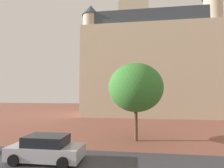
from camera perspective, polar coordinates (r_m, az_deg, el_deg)
name	(u,v)px	position (r m, az deg, el deg)	size (l,w,h in m)	color
ground_plane	(116,163)	(10.76, 1.34, -24.95)	(120.00, 120.00, 0.00)	brown
landmark_building	(146,62)	(33.49, 11.27, 7.32)	(23.95, 10.64, 31.66)	beige
car_silver	(46,149)	(11.46, -21.13, -19.58)	(4.29, 1.99, 1.51)	#B2B2BC
tree_curb_far	(136,88)	(14.81, 7.90, -1.17)	(4.68, 4.68, 6.63)	brown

